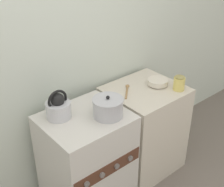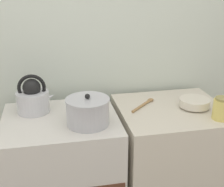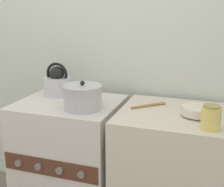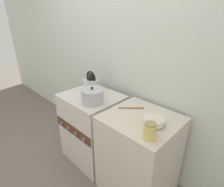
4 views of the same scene
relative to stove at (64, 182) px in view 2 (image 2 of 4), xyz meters
name	(u,v)px [view 2 (image 2 of 4)]	position (x,y,z in m)	size (l,w,h in m)	color
wall_back	(54,39)	(0.00, 0.39, 0.81)	(7.00, 0.06, 2.50)	silver
stove	(64,182)	(0.00, 0.00, 0.00)	(0.65, 0.59, 0.87)	beige
counter	(168,168)	(0.68, 0.02, 0.00)	(0.65, 0.60, 0.87)	beige
kettle	(33,98)	(-0.14, 0.13, 0.52)	(0.23, 0.19, 0.23)	silver
cooking_pot	(88,111)	(0.15, -0.10, 0.51)	(0.24, 0.24, 0.18)	#B2B2B7
enamel_bowl	(195,103)	(0.82, 0.00, 0.46)	(0.18, 0.18, 0.06)	beige
storage_jar	(222,109)	(0.89, -0.18, 0.49)	(0.10, 0.10, 0.13)	#E0CC66
wooden_spoon	(145,104)	(0.53, 0.10, 0.44)	(0.20, 0.19, 0.02)	#A37A4C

